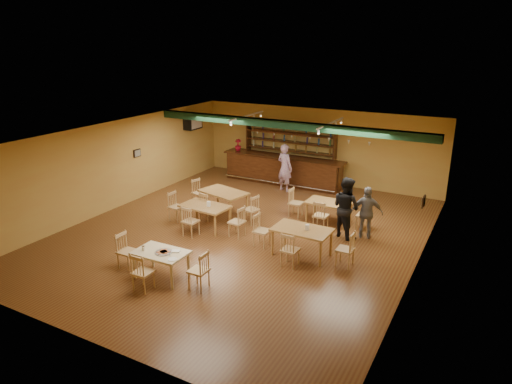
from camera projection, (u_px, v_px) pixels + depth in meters
The scene contains 23 objects.
floor at pixel (244, 233), 13.97m from camera, with size 12.00×12.00×0.00m, color brown.
ceiling_beam at pixel (285, 125), 15.39m from camera, with size 10.00×0.30×0.25m, color #10311C.
track_rail_left at pixel (247, 116), 16.69m from camera, with size 0.05×2.50×0.05m, color silver.
track_rail_right at pixel (331, 123), 15.24m from camera, with size 0.05×2.50×0.05m, color silver.
ac_unit at pixel (193, 122), 18.90m from camera, with size 0.34×0.70×0.48m, color silver.
picture_left at pixel (137, 153), 16.51m from camera, with size 0.04×0.34×0.28m, color black.
picture_right at pixel (424, 201), 11.60m from camera, with size 0.04×0.34×0.28m, color black.
bar_counter at pixel (283, 170), 18.59m from camera, with size 5.08×0.85×1.13m, color black.
back_bar_hutch at pixel (290, 153), 18.94m from camera, with size 3.93×0.40×2.28m, color black.
poinsettia at pixel (238, 145), 19.28m from camera, with size 0.27×0.27×0.49m, color #A20F21.
dining_table_a at pixel (224, 203), 15.40m from camera, with size 1.57×0.94×0.78m, color olive.
dining_table_b at pixel (328, 212), 14.67m from camera, with size 1.39×0.83×0.69m, color olive.
dining_table_c at pixel (205, 217), 14.24m from camera, with size 1.48×0.89×0.74m, color olive.
dining_table_d at pixel (302, 242), 12.42m from camera, with size 1.54×0.93×0.77m, color olive.
near_table at pixel (162, 265), 11.26m from camera, with size 1.29×0.83×0.69m, color beige.
pizza_tray at pixel (164, 252), 11.11m from camera, with size 0.40×0.40×0.01m, color silver.
parmesan_shaker at pixel (143, 248), 11.21m from camera, with size 0.07×0.07×0.11m, color #EAE5C6.
napkin_stack at pixel (176, 251), 11.16m from camera, with size 0.20×0.15×0.03m, color white.
pizza_server at pixel (169, 252), 11.08m from camera, with size 0.32×0.09×0.00m, color silver.
side_plate at pixel (172, 259), 10.77m from camera, with size 0.22×0.22×0.01m, color white.
patron_bar at pixel (285, 168), 17.58m from camera, with size 0.67×0.44×1.83m, color #8D499E.
patron_right_a at pixel (346, 207), 13.47m from camera, with size 0.89×0.69×1.82m, color black.
patron_right_b at pixel (367, 213), 13.42m from camera, with size 0.91×0.38×1.56m, color gray.
Camera 1 is at (6.45, -11.13, 5.59)m, focal length 32.33 mm.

